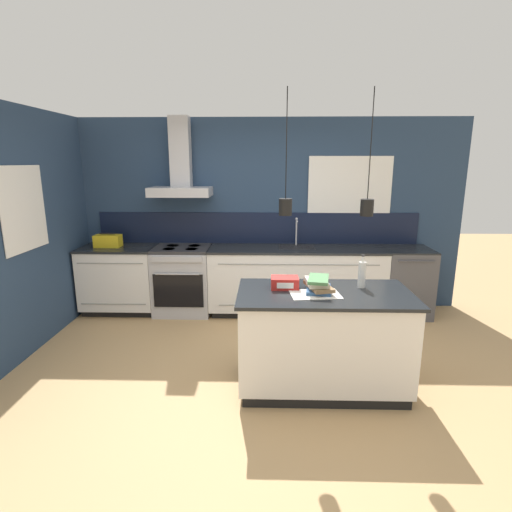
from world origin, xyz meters
name	(u,v)px	position (x,y,z in m)	size (l,w,h in m)	color
ground_plane	(253,375)	(0.00, 0.00, 0.00)	(16.00, 16.00, 0.00)	tan
wall_back	(253,211)	(-0.06, 2.00, 1.35)	(5.60, 2.28, 2.60)	navy
wall_left	(31,230)	(-2.43, 0.70, 1.30)	(0.08, 3.80, 2.60)	navy
counter_run_left	(121,279)	(-1.87, 1.69, 0.46)	(0.99, 0.64, 0.91)	black
counter_run_sink	(296,280)	(0.53, 1.69, 0.46)	(2.34, 0.64, 1.29)	black
oven_range	(183,280)	(-1.01, 1.69, 0.46)	(0.75, 0.66, 0.91)	#B5B5BA
dishwasher	(405,281)	(2.00, 1.69, 0.46)	(0.60, 0.65, 0.91)	#4C4C51
kitchen_island	(323,340)	(0.64, -0.16, 0.46)	(1.53, 0.81, 0.91)	black
bottle_on_island	(362,274)	(0.99, -0.01, 1.04)	(0.07, 0.07, 0.30)	silver
book_stack	(318,285)	(0.58, -0.15, 0.97)	(0.25, 0.37, 0.13)	#335684
red_supply_box	(285,283)	(0.29, -0.05, 0.96)	(0.25, 0.18, 0.10)	red
paper_pile	(315,294)	(0.55, -0.23, 0.91)	(0.45, 0.33, 0.01)	silver
yellow_toolbox	(108,241)	(-2.00, 1.69, 0.99)	(0.34, 0.18, 0.19)	gold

